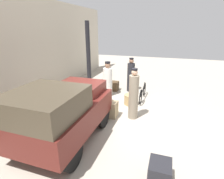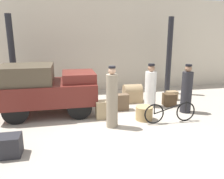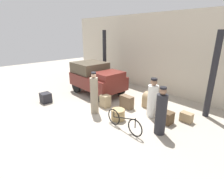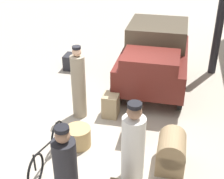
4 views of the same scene
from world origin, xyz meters
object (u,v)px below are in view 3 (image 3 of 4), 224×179
Objects in this scene: porter_lifting_near_truck at (94,95)px; trunk_wicker_pale at (167,118)px; suitcase_tan_flat at (46,98)px; suitcase_black_upright at (186,117)px; truck at (96,77)px; suitcase_small_leather at (105,101)px; porter_with_bicycle at (161,113)px; trunk_barrel_dark at (152,100)px; bicycle at (124,122)px; porter_standing_middle at (153,99)px; wicker_basket at (118,114)px; trunk_large_brown at (127,102)px.

trunk_wicker_pale is (2.67, 1.57, -0.62)m from porter_lifting_near_truck.
suitcase_black_upright is (5.81, 3.42, -0.05)m from suitcase_tan_flat.
truck is at bearing 179.34° from trunk_wicker_pale.
trunk_wicker_pale is at bearing -123.54° from suitcase_black_upright.
suitcase_tan_flat is (-2.50, -1.91, -0.05)m from suitcase_small_leather.
suitcase_tan_flat reaches higher than suitcase_black_upright.
suitcase_tan_flat is (-5.57, -1.89, -0.56)m from porter_with_bicycle.
porter_lifting_near_truck is at bearing -77.29° from suitcase_small_leather.
trunk_barrel_dark is 1.52m from trunk_wicker_pale.
suitcase_small_leather is 2.95m from trunk_wicker_pale.
porter_lifting_near_truck is (-2.89, -0.74, 0.06)m from porter_with_bicycle.
suitcase_tan_flat is 1.15× the size of suitcase_black_upright.
trunk_wicker_pale is (0.78, 1.63, -0.09)m from bicycle.
suitcase_small_leather reaches higher than suitcase_black_upright.
porter_with_bicycle is at bearing -46.74° from trunk_barrel_dark.
truck reaches higher than suitcase_tan_flat.
bicycle is 2.31× the size of trunk_barrel_dark.
porter_standing_middle is at bearing 41.35° from porter_lifting_near_truck.
suitcase_small_leather is 1.29× the size of suitcase_black_upright.
bicycle reaches higher than trunk_wicker_pale.
bicycle is 3.11× the size of wicker_basket.
suitcase_small_leather is at bearing 102.71° from porter_lifting_near_truck.
suitcase_tan_flat is at bearing -149.49° from suitcase_black_upright.
porter_standing_middle is at bearing 31.60° from suitcase_tan_flat.
wicker_basket is at bearing 16.27° from porter_lifting_near_truck.
trunk_large_brown is (0.77, 0.68, 0.00)m from suitcase_small_leather.
porter_lifting_near_truck reaches higher than truck.
truck reaches higher than bicycle.
suitcase_tan_flat is at bearing -158.82° from wicker_basket.
porter_with_bicycle is (4.92, -0.89, -0.18)m from truck.
porter_standing_middle is at bearing 90.12° from bicycle.
truck is 6.93× the size of suitcase_black_upright.
suitcase_tan_flat is at bearing -103.07° from truck.
suitcase_tan_flat is at bearing -156.79° from porter_lifting_near_truck.
porter_lifting_near_truck is at bearing -144.01° from suitcase_black_upright.
porter_lifting_near_truck reaches higher than suitcase_small_leather.
bicycle is at bearing -21.80° from suitcase_small_leather.
bicycle is 0.99× the size of porter_with_bicycle.
suitcase_tan_flat is (-5.34, -2.72, 0.00)m from trunk_wicker_pale.
bicycle is 1.37m from porter_with_bicycle.
porter_standing_middle is 2.83× the size of suitcase_small_leather.
porter_lifting_near_truck is 2.48× the size of trunk_barrel_dark.
bicycle is at bearing -49.39° from trunk_large_brown.
porter_with_bicycle reaches higher than wicker_basket.
suitcase_black_upright is (1.76, -0.08, -0.17)m from trunk_barrel_dark.
trunk_wicker_pale is at bearing 64.44° from bicycle.
suitcase_small_leather is at bearing 162.30° from wicker_basket.
truck is 3.52m from wicker_basket.
wicker_basket is at bearing 151.30° from bicycle.
wicker_basket is 1.40m from suitcase_small_leather.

